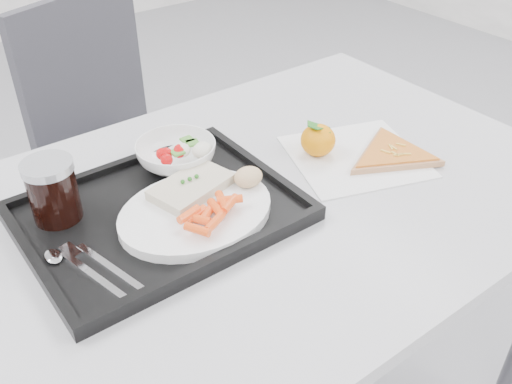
% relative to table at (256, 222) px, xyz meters
% --- Properties ---
extents(table, '(1.20, 0.80, 0.75)m').
position_rel_table_xyz_m(table, '(0.00, 0.00, 0.00)').
color(table, silver).
rests_on(table, ground).
extents(chair, '(0.54, 0.55, 0.93)m').
position_rel_table_xyz_m(chair, '(-0.01, 0.67, -0.15)').
color(chair, '#323238').
rests_on(chair, ground).
extents(tray, '(0.45, 0.35, 0.03)m').
position_rel_table_xyz_m(tray, '(-0.17, 0.04, 0.08)').
color(tray, black).
rests_on(tray, table).
extents(dinner_plate, '(0.27, 0.27, 0.02)m').
position_rel_table_xyz_m(dinner_plate, '(-0.13, -0.01, 0.09)').
color(dinner_plate, white).
rests_on(dinner_plate, tray).
extents(fish_fillet, '(0.16, 0.12, 0.03)m').
position_rel_table_xyz_m(fish_fillet, '(-0.11, 0.04, 0.11)').
color(fish_fillet, beige).
rests_on(fish_fillet, dinner_plate).
extents(bread_roll, '(0.06, 0.06, 0.03)m').
position_rel_table_xyz_m(bread_roll, '(-0.02, -0.00, 0.12)').
color(bread_roll, '#E4C588').
rests_on(bread_roll, dinner_plate).
extents(salad_bowl, '(0.15, 0.15, 0.05)m').
position_rel_table_xyz_m(salad_bowl, '(-0.08, 0.15, 0.11)').
color(salad_bowl, white).
rests_on(salad_bowl, tray).
extents(cola_glass, '(0.08, 0.08, 0.11)m').
position_rel_table_xyz_m(cola_glass, '(-0.32, 0.13, 0.14)').
color(cola_glass, black).
rests_on(cola_glass, tray).
extents(cutlery, '(0.10, 0.17, 0.01)m').
position_rel_table_xyz_m(cutlery, '(-0.33, -0.01, 0.08)').
color(cutlery, silver).
rests_on(cutlery, tray).
extents(napkin, '(0.31, 0.31, 0.00)m').
position_rel_table_xyz_m(napkin, '(0.24, -0.02, 0.07)').
color(napkin, white).
rests_on(napkin, table).
extents(tangerine, '(0.09, 0.09, 0.07)m').
position_rel_table_xyz_m(tangerine, '(0.18, 0.03, 0.10)').
color(tangerine, '#E85D00').
rests_on(tangerine, napkin).
extents(pizza_slice, '(0.23, 0.23, 0.02)m').
position_rel_table_xyz_m(pizza_slice, '(0.29, -0.06, 0.08)').
color(pizza_slice, tan).
rests_on(pizza_slice, napkin).
extents(carrot_pile, '(0.12, 0.08, 0.02)m').
position_rel_table_xyz_m(carrot_pile, '(-0.13, -0.05, 0.11)').
color(carrot_pile, '#FD5016').
rests_on(carrot_pile, dinner_plate).
extents(salad_contents, '(0.10, 0.07, 0.03)m').
position_rel_table_xyz_m(salad_contents, '(-0.07, 0.13, 0.12)').
color(salad_contents, '#BF0A0B').
rests_on(salad_contents, salad_bowl).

